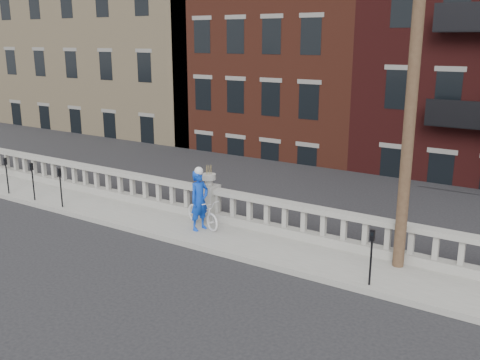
% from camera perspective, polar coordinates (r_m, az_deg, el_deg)
% --- Properties ---
extents(ground, '(120.00, 120.00, 0.00)m').
position_cam_1_polar(ground, '(14.50, -12.68, -8.81)').
color(ground, black).
rests_on(ground, ground).
extents(sidewalk, '(32.00, 2.20, 0.15)m').
position_cam_1_polar(sidewalk, '(16.52, -5.23, -5.23)').
color(sidewalk, gray).
rests_on(sidewalk, ground).
extents(balustrade, '(28.00, 0.34, 1.03)m').
position_cam_1_polar(balustrade, '(17.05, -3.30, -2.54)').
color(balustrade, gray).
rests_on(balustrade, sidewalk).
extents(planter_pedestal, '(0.55, 0.55, 1.76)m').
position_cam_1_polar(planter_pedestal, '(17.00, -3.31, -1.93)').
color(planter_pedestal, gray).
rests_on(planter_pedestal, sidewalk).
extents(lower_level, '(80.00, 44.00, 20.80)m').
position_cam_1_polar(lower_level, '(33.57, 17.49, 8.88)').
color(lower_level, '#605E59').
rests_on(lower_level, ground).
extents(utility_pole, '(1.60, 0.28, 10.00)m').
position_cam_1_polar(utility_pole, '(13.19, 18.12, 11.99)').
color(utility_pole, '#422D1E').
rests_on(utility_pole, sidewalk).
extents(parking_meter_a, '(0.10, 0.09, 1.36)m').
position_cam_1_polar(parking_meter_a, '(21.49, -23.65, 0.85)').
color(parking_meter_a, black).
rests_on(parking_meter_a, sidewalk).
extents(parking_meter_b, '(0.10, 0.09, 1.36)m').
position_cam_1_polar(parking_meter_b, '(20.25, -21.25, 0.30)').
color(parking_meter_b, black).
rests_on(parking_meter_b, sidewalk).
extents(parking_meter_c, '(0.10, 0.09, 1.36)m').
position_cam_1_polar(parking_meter_c, '(19.07, -18.61, -0.32)').
color(parking_meter_c, black).
rests_on(parking_meter_c, sidewalk).
extents(parking_meter_d, '(0.10, 0.09, 1.36)m').
position_cam_1_polar(parking_meter_d, '(12.77, 13.84, -7.38)').
color(parking_meter_d, black).
rests_on(parking_meter_d, sidewalk).
extents(bicycle, '(1.76, 1.14, 0.87)m').
position_cam_1_polar(bicycle, '(16.39, -4.00, -3.48)').
color(bicycle, silver).
rests_on(bicycle, sidewalk).
extents(cyclist, '(0.55, 0.73, 1.83)m').
position_cam_1_polar(cyclist, '(15.99, -4.35, -2.17)').
color(cyclist, '#0B37B2').
rests_on(cyclist, sidewalk).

